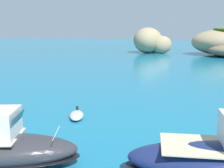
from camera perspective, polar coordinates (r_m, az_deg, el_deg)
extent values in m
ellipsoid|color=#9E8966|center=(87.06, 21.65, 7.87)|extent=(19.26, 17.86, 7.38)
ellipsoid|color=#9E8966|center=(98.30, 8.93, 8.30)|extent=(8.01, 8.03, 5.89)
ellipsoid|color=#9E8966|center=(90.24, 7.27, 7.64)|extent=(7.96, 7.73, 4.34)
ellipsoid|color=#9E8966|center=(90.35, 7.25, 8.79)|extent=(10.99, 12.84, 7.93)
ellipsoid|color=#9E8966|center=(88.75, 10.10, 7.85)|extent=(7.72, 7.81, 5.37)
cube|color=#2D4756|center=(15.15, -18.73, -7.00)|extent=(1.20, 1.85, 0.74)
cylinder|color=silver|center=(14.91, -11.23, -9.68)|extent=(1.03, 1.85, 0.04)
ellipsoid|color=#B2B2B2|center=(22.88, -7.18, -6.31)|extent=(2.31, 2.79, 0.44)
cube|color=#9E998E|center=(22.86, -7.19, -6.16)|extent=(1.47, 1.87, 0.06)
cube|color=black|center=(24.17, -7.07, -4.93)|extent=(0.28, 0.28, 0.36)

